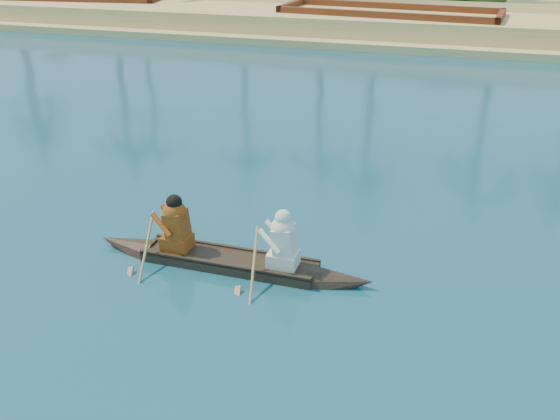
% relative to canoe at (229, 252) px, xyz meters
% --- Properties ---
extents(ground, '(160.00, 160.00, 0.00)m').
position_rel_canoe_xyz_m(ground, '(-0.75, -1.20, -0.29)').
color(ground, '#0C3350').
rests_on(ground, ground).
extents(shrub_cluster, '(100.00, 6.00, 2.40)m').
position_rel_canoe_xyz_m(shrub_cluster, '(-0.75, 30.30, 0.91)').
color(shrub_cluster, '#163212').
rests_on(shrub_cluster, ground).
extents(canoe, '(5.55, 0.85, 1.53)m').
position_rel_canoe_xyz_m(canoe, '(0.00, 0.00, 0.00)').
color(canoe, '#30251A').
rests_on(canoe, ground).
extents(barge_left, '(11.53, 5.09, 1.86)m').
position_rel_canoe_xyz_m(barge_left, '(-19.97, 25.80, 0.36)').
color(barge_left, maroon).
rests_on(barge_left, ground).
extents(barge_mid, '(11.72, 4.82, 1.90)m').
position_rel_canoe_xyz_m(barge_mid, '(-0.36, 24.75, 0.37)').
color(barge_mid, maroon).
rests_on(barge_mid, ground).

